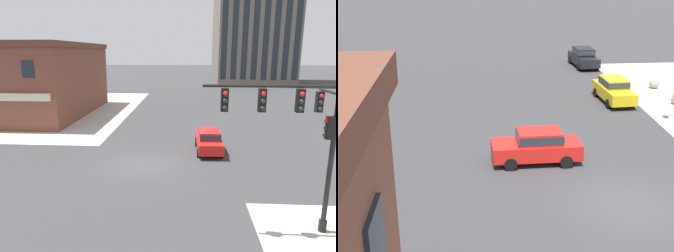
{
  "view_description": "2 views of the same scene",
  "coord_description": "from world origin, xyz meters",
  "views": [
    {
      "loc": [
        3.03,
        -19.24,
        7.36
      ],
      "look_at": [
        1.62,
        2.64,
        2.07
      ],
      "focal_mm": 32.95,
      "sensor_mm": 36.0,
      "label": 1
    },
    {
      "loc": [
        -17.69,
        6.55,
        10.14
      ],
      "look_at": [
        1.21,
        5.03,
        3.23
      ],
      "focal_mm": 52.67,
      "sensor_mm": 36.0,
      "label": 2
    }
  ],
  "objects": [
    {
      "name": "car_main_northbound_far",
      "position": [
        14.39,
        -3.51,
        0.92
      ],
      "size": [
        4.49,
        2.08,
        1.68
      ],
      "color": "gold",
      "rests_on": "ground"
    },
    {
      "name": "bollard_sphere_curb_e",
      "position": [
        17.48,
        -7.56,
        0.37
      ],
      "size": [
        0.74,
        0.74,
        0.74
      ],
      "primitive_type": "sphere",
      "color": "gray",
      "rests_on": "ground"
    },
    {
      "name": "ground_plane",
      "position": [
        0.0,
        0.0,
        0.0
      ],
      "size": [
        320.0,
        320.0,
        0.0
      ],
      "primitive_type": "plane",
      "color": "#38383A"
    },
    {
      "name": "car_cross_eastbound",
      "position": [
        25.06,
        -3.85,
        0.92
      ],
      "size": [
        4.5,
        2.09,
        1.68
      ],
      "color": "black",
      "rests_on": "ground"
    },
    {
      "name": "car_main_southbound_far",
      "position": [
        4.67,
        3.2,
        0.92
      ],
      "size": [
        1.99,
        4.45,
        1.68
      ],
      "color": "red",
      "rests_on": "ground"
    }
  ]
}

